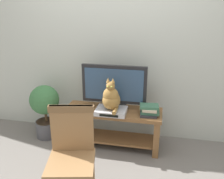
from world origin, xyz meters
The scene contains 9 objects.
ground_plane centered at (0.00, 0.00, 0.00)m, with size 12.00×12.00×0.00m, color slate.
back_wall centered at (0.00, 0.91, 1.40)m, with size 7.00×0.12×2.80m, color #B7BCB2.
tv_stand centered at (0.06, 0.48, 0.34)m, with size 1.20×0.41×0.50m.
tv centered at (0.06, 0.55, 0.78)m, with size 0.80×0.20×0.55m.
media_box centered at (0.06, 0.39, 0.52)m, with size 0.37×0.27×0.05m.
cat centered at (0.06, 0.38, 0.70)m, with size 0.22×0.28×0.40m.
wooden_chair centered at (-0.11, -0.48, 0.52)m, with size 0.48×0.48×0.90m.
book_stack centered at (0.51, 0.43, 0.55)m, with size 0.24×0.20×0.12m.
potted_plant centered at (-0.87, 0.53, 0.43)m, with size 0.39×0.39×0.73m.
Camera 1 is at (0.62, -2.22, 1.74)m, focal length 39.24 mm.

